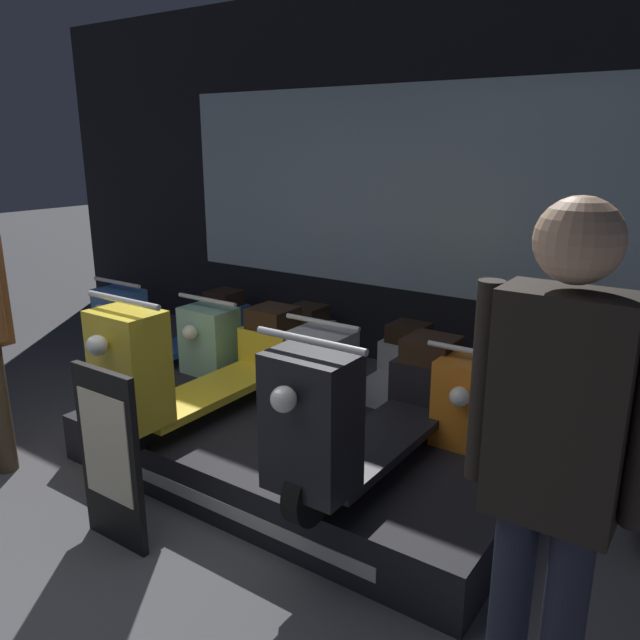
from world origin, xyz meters
name	(u,v)px	position (x,y,z in m)	size (l,w,h in m)	color
ground_plane	(82,578)	(0.00, 0.00, 0.00)	(30.00, 30.00, 0.00)	#4C4C51
shop_wall_back	(422,185)	(0.00, 3.44, 1.60)	(9.00, 0.09, 3.20)	black
display_platform	(289,458)	(0.27, 1.24, 0.15)	(2.66, 1.21, 0.30)	black
scooter_display_left	(207,363)	(-0.33, 1.20, 0.63)	(0.55, 1.65, 0.87)	black
scooter_display_right	(376,409)	(0.86, 1.20, 0.63)	(0.55, 1.65, 0.87)	black
scooter_backrow_0	(175,327)	(-1.83, 2.29, 0.33)	(0.55, 1.65, 0.87)	black
scooter_backrow_1	(261,348)	(-0.83, 2.29, 0.33)	(0.55, 1.65, 0.87)	black
scooter_backrow_2	(367,373)	(0.17, 2.29, 0.33)	(0.55, 1.65, 0.87)	black
scooter_backrow_3	(503,405)	(1.18, 2.29, 0.33)	(0.55, 1.65, 0.87)	black
person_right_browsing	(554,459)	(1.93, 0.35, 1.06)	(0.53, 0.24, 1.82)	#232838
price_sign_board	(110,458)	(-0.09, 0.28, 0.47)	(0.42, 0.04, 0.93)	black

